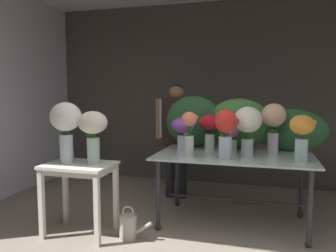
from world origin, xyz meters
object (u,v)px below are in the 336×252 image
vase_crimson_lilies (210,128)px  vase_scarlet_stock (225,130)px  florist (176,128)px  vase_peach_snapdragons (274,121)px  display_table_glass (234,165)px  vase_sunset_dahlias (302,133)px  vase_rosy_roses (232,132)px  vase_white_roses_tall (66,124)px  vase_cream_lisianthus_tall (93,129)px  vase_ivory_ranunculus (248,124)px  side_table_white (79,174)px  watering_can (129,226)px  vase_coral_peonies (189,131)px

vase_crimson_lilies → vase_scarlet_stock: bearing=-63.3°
florist → vase_peach_snapdragons: (1.28, -0.56, 0.18)m
display_table_glass → vase_sunset_dahlias: (0.68, -0.22, 0.41)m
florist → vase_rosy_roses: bearing=-35.6°
vase_white_roses_tall → vase_cream_lisianthus_tall: 0.29m
vase_crimson_lilies → vase_peach_snapdragons: bearing=-0.2°
vase_sunset_dahlias → vase_white_roses_tall: bearing=-167.3°
vase_peach_snapdragons → vase_ivory_ranunculus: bearing=-134.6°
vase_white_roses_tall → side_table_white: bearing=0.4°
florist → display_table_glass: bearing=-40.7°
vase_peach_snapdragons → vase_ivory_ranunculus: (-0.27, -0.28, -0.01)m
side_table_white → vase_peach_snapdragons: (1.93, 0.93, 0.53)m
vase_white_roses_tall → vase_ivory_ranunculus: bearing=19.9°
side_table_white → vase_white_roses_tall: (-0.14, -0.00, 0.53)m
side_table_white → florist: (0.65, 1.48, 0.35)m
vase_rosy_roses → watering_can: (-0.95, -0.86, -0.91)m
vase_peach_snapdragons → side_table_white: bearing=-154.4°
display_table_glass → vase_cream_lisianthus_tall: 1.60m
side_table_white → vase_rosy_roses: (1.48, 0.89, 0.40)m
vase_peach_snapdragons → vase_scarlet_stock: 0.68m
side_table_white → vase_crimson_lilies: bearing=37.6°
side_table_white → vase_coral_peonies: bearing=23.3°
display_table_glass → vase_crimson_lilies: vase_crimson_lilies is taller
vase_sunset_dahlias → vase_peach_snapdragons: bearing=123.3°
vase_crimson_lilies → vase_white_roses_tall: (-1.35, -0.93, 0.10)m
display_table_glass → florist: bearing=139.3°
vase_scarlet_stock → vase_cream_lisianthus_tall: (-1.31, -0.40, 0.01)m
vase_scarlet_stock → watering_can: vase_scarlet_stock is taller
vase_coral_peonies → vase_ivory_ranunculus: size_ratio=0.90×
florist → vase_ivory_ranunculus: 1.32m
florist → vase_sunset_dahlias: bearing=-31.8°
display_table_glass → vase_coral_peonies: bearing=-147.9°
vase_peach_snapdragons → vase_white_roses_tall: bearing=-155.9°
vase_crimson_lilies → watering_can: vase_crimson_lilies is taller
vase_crimson_lilies → vase_white_roses_tall: size_ratio=0.68×
display_table_glass → vase_rosy_roses: bearing=104.1°
vase_white_roses_tall → watering_can: bearing=2.7°
display_table_glass → vase_coral_peonies: size_ratio=3.54×
vase_scarlet_stock → vase_rosy_roses: 0.45m
side_table_white → vase_peach_snapdragons: vase_peach_snapdragons is taller
vase_crimson_lilies → vase_cream_lisianthus_tall: vase_cream_lisianthus_tall is taller
florist → vase_sunset_dahlias: size_ratio=3.37×
vase_coral_peonies → vase_white_roses_tall: size_ratio=0.77×
vase_white_roses_tall → vase_cream_lisianthus_tall: bearing=10.4°
vase_crimson_lilies → vase_rosy_roses: (0.27, -0.04, -0.03)m
vase_rosy_roses → watering_can: size_ratio=1.15×
florist → watering_can: bearing=-94.7°
vase_coral_peonies → vase_cream_lisianthus_tall: vase_cream_lisianthus_tall is taller
vase_peach_snapdragons → vase_white_roses_tall: 2.27m
vase_scarlet_stock → florist: bearing=127.6°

